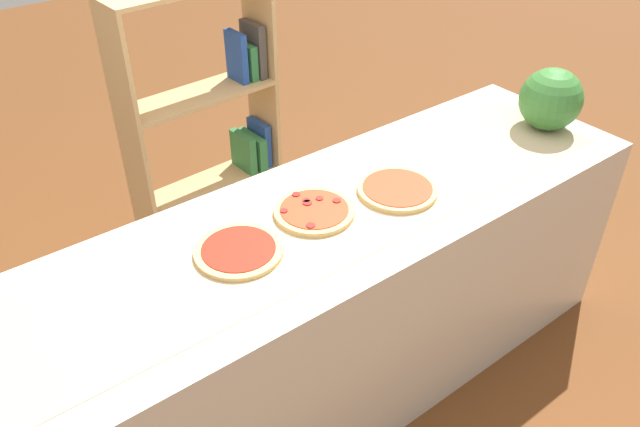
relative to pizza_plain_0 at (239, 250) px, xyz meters
name	(u,v)px	position (x,y,z in m)	size (l,w,h in m)	color
ground_plane	(320,385)	(0.32, -0.01, -0.89)	(12.00, 12.00, 0.00)	brown
counter	(320,311)	(0.32, -0.01, -0.45)	(2.68, 0.74, 0.88)	beige
parchment_paper	(320,218)	(0.32, -0.01, -0.01)	(2.45, 0.52, 0.00)	tan
pizza_plain_0	(239,250)	(0.00, 0.00, 0.00)	(0.29, 0.29, 0.02)	#DBB26B
pizza_pepperoni_1	(314,211)	(0.32, 0.03, 0.00)	(0.28, 0.28, 0.02)	#DBB26B
pizza_plain_2	(397,189)	(0.64, -0.05, 0.00)	(0.29, 0.29, 0.02)	#DBB26B
watermelon	(551,99)	(1.49, -0.06, 0.12)	(0.26, 0.26, 0.26)	#387A33
bookshelf	(220,146)	(0.48, 0.98, -0.23)	(0.73, 0.27, 1.44)	tan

